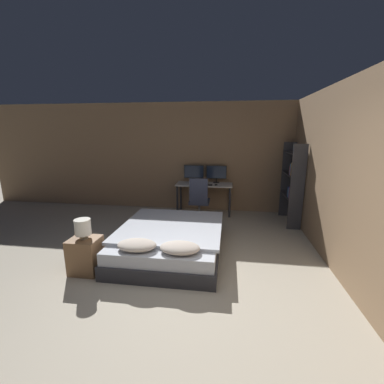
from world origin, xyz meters
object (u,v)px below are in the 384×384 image
(nightstand, at_px, (86,255))
(monitor_left, at_px, (194,172))
(keyboard, at_px, (204,185))
(bedside_lamp, at_px, (83,227))
(bed, at_px, (170,240))
(monitor_right, at_px, (216,173))
(desk, at_px, (204,188))
(bookshelf, at_px, (294,180))
(office_chair, at_px, (199,204))
(computer_mouse, at_px, (216,185))

(nightstand, distance_m, monitor_left, 3.46)
(keyboard, bearing_deg, bedside_lamp, -116.77)
(bed, xyz_separation_m, bedside_lamp, (-1.08, -0.74, 0.46))
(nightstand, distance_m, bedside_lamp, 0.43)
(bedside_lamp, xyz_separation_m, monitor_left, (1.14, 3.18, 0.31))
(bed, height_order, keyboard, keyboard)
(monitor_right, relative_size, keyboard, 1.22)
(keyboard, bearing_deg, bed, -99.44)
(bed, distance_m, monitor_right, 2.63)
(bed, bearing_deg, monitor_right, 75.56)
(bedside_lamp, height_order, desk, bedside_lamp)
(monitor_right, height_order, keyboard, monitor_right)
(bookshelf, bearing_deg, monitor_right, 157.85)
(monitor_left, bearing_deg, keyboard, -51.77)
(desk, bearing_deg, office_chair, -94.15)
(nightstand, relative_size, computer_mouse, 7.35)
(nightstand, bearing_deg, desk, 64.61)
(bed, bearing_deg, computer_mouse, 72.85)
(bed, xyz_separation_m, monitor_right, (0.63, 2.43, 0.77))
(bed, relative_size, bookshelf, 1.14)
(keyboard, relative_size, bookshelf, 0.23)
(bed, xyz_separation_m, office_chair, (0.30, 1.59, 0.18))
(monitor_left, height_order, computer_mouse, monitor_left)
(bedside_lamp, relative_size, bookshelf, 0.16)
(nightstand, relative_size, monitor_left, 1.03)
(bedside_lamp, relative_size, keyboard, 0.70)
(office_chair, distance_m, bookshelf, 2.09)
(nightstand, distance_m, monitor_right, 3.68)
(monitor_left, relative_size, bookshelf, 0.28)
(office_chair, bearing_deg, bookshelf, 4.56)
(desk, distance_m, keyboard, 0.21)
(office_chair, bearing_deg, nightstand, -120.48)
(desk, height_order, office_chair, office_chair)
(bed, height_order, nightstand, bed)
(bed, height_order, office_chair, office_chair)
(desk, distance_m, monitor_right, 0.48)
(bookshelf, bearing_deg, keyboard, 170.59)
(monitor_right, distance_m, computer_mouse, 0.42)
(bed, height_order, bookshelf, bookshelf)
(computer_mouse, bearing_deg, monitor_right, 92.17)
(bedside_lamp, distance_m, office_chair, 2.73)
(monitor_right, xyz_separation_m, computer_mouse, (0.01, -0.36, -0.23))
(monitor_right, distance_m, office_chair, 1.08)
(computer_mouse, bearing_deg, monitor_left, 148.21)
(nightstand, bearing_deg, bedside_lamp, 0.00)
(monitor_right, xyz_separation_m, office_chair, (-0.33, -0.84, -0.59))
(monitor_right, relative_size, office_chair, 0.49)
(computer_mouse, distance_m, bookshelf, 1.71)
(bedside_lamp, relative_size, office_chair, 0.28)
(bedside_lamp, bearing_deg, keyboard, 63.23)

